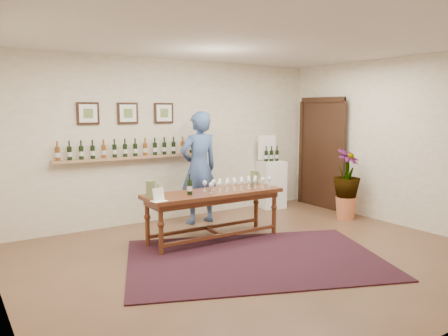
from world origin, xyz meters
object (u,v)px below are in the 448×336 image
potted_plant (347,184)px  person (199,168)px  display_pedestal (271,184)px  tasting_table (214,199)px

potted_plant → person: size_ratio=0.56×
potted_plant → person: (-2.33, 1.19, 0.33)m
display_pedestal → potted_plant: size_ratio=0.86×
tasting_table → potted_plant: (2.66, -0.19, -0.00)m
display_pedestal → tasting_table: bearing=-149.3°
tasting_table → potted_plant: potted_plant is taller
tasting_table → person: size_ratio=1.10×
display_pedestal → person: person is taller
display_pedestal → potted_plant: potted_plant is taller
potted_plant → person: 2.64m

